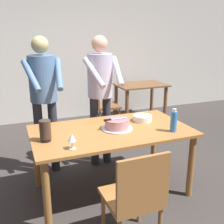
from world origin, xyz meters
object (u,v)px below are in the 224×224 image
at_px(chair_near_side, 135,196).
at_px(background_table, 141,92).
at_px(wine_glass_near, 72,138).
at_px(person_standing_beside, 43,91).
at_px(cake_knife, 111,120).
at_px(plate_stack, 142,118).
at_px(cake_on_platter, 117,124).
at_px(background_chair_1, 103,103).
at_px(water_bottle, 174,121).
at_px(main_dining_table, 111,138).
at_px(hurricane_lamp, 45,131).
at_px(person_cutting_cake, 100,87).

xyz_separation_m(chair_near_side, background_table, (1.64, 3.10, 0.09)).
bearing_deg(background_table, wine_glass_near, -128.08).
bearing_deg(person_standing_beside, cake_knife, -50.77).
relative_size(cake_knife, plate_stack, 1.23).
xyz_separation_m(cake_on_platter, cake_knife, (-0.07, -0.00, 0.06)).
relative_size(person_standing_beside, chair_near_side, 1.91).
relative_size(plate_stack, background_table, 0.22).
bearing_deg(background_chair_1, water_bottle, -90.71).
height_order(wine_glass_near, background_table, wine_glass_near).
relative_size(wine_glass_near, chair_near_side, 0.16).
distance_m(person_standing_beside, chair_near_side, 1.74).
bearing_deg(background_chair_1, main_dining_table, -107.09).
distance_m(cake_on_platter, background_chair_1, 2.10).
distance_m(wine_glass_near, hurricane_lamp, 0.33).
height_order(water_bottle, background_chair_1, water_bottle).
bearing_deg(main_dining_table, hurricane_lamp, -174.63).
height_order(hurricane_lamp, person_standing_beside, person_standing_beside).
height_order(cake_on_platter, chair_near_side, chair_near_side).
distance_m(water_bottle, person_standing_beside, 1.57).
bearing_deg(water_bottle, main_dining_table, 153.63).
xyz_separation_m(cake_knife, water_bottle, (0.59, -0.29, -0.00)).
bearing_deg(plate_stack, person_standing_beside, 150.80).
bearing_deg(water_bottle, cake_on_platter, 151.35).
distance_m(wine_glass_near, person_cutting_cake, 1.22).
xyz_separation_m(person_cutting_cake, chair_near_side, (-0.24, -1.54, -0.58)).
bearing_deg(background_chair_1, person_cutting_cake, -110.80).
bearing_deg(cake_knife, wine_glass_near, -146.85).
bearing_deg(person_cutting_cake, cake_knife, -100.11).
height_order(main_dining_table, person_standing_beside, person_standing_beside).
bearing_deg(hurricane_lamp, plate_stack, 9.86).
xyz_separation_m(water_bottle, person_standing_beside, (-1.18, 1.01, 0.21)).
height_order(cake_on_platter, person_cutting_cake, person_cutting_cake).
height_order(main_dining_table, hurricane_lamp, hurricane_lamp).
height_order(cake_on_platter, wine_glass_near, wine_glass_near).
bearing_deg(hurricane_lamp, person_standing_beside, 82.34).
relative_size(cake_knife, wine_glass_near, 1.88).
height_order(cake_on_platter, background_chair_1, background_chair_1).
height_order(cake_knife, water_bottle, water_bottle).
bearing_deg(cake_knife, person_standing_beside, 129.23).
xyz_separation_m(plate_stack, water_bottle, (0.14, -0.42, 0.08)).
xyz_separation_m(water_bottle, background_table, (0.93, 2.54, -0.29)).
bearing_deg(wine_glass_near, person_cutting_cake, 58.55).
distance_m(cake_knife, hurricane_lamp, 0.70).
xyz_separation_m(wine_glass_near, chair_near_side, (0.38, -0.52, -0.36)).
relative_size(plate_stack, hurricane_lamp, 1.05).
xyz_separation_m(person_standing_beside, background_chair_1, (1.21, 1.28, -0.58)).
xyz_separation_m(main_dining_table, hurricane_lamp, (-0.70, -0.07, 0.21)).
bearing_deg(person_standing_beside, background_table, 35.92).
height_order(person_cutting_cake, background_table, person_cutting_cake).
bearing_deg(chair_near_side, background_chair_1, 75.44).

